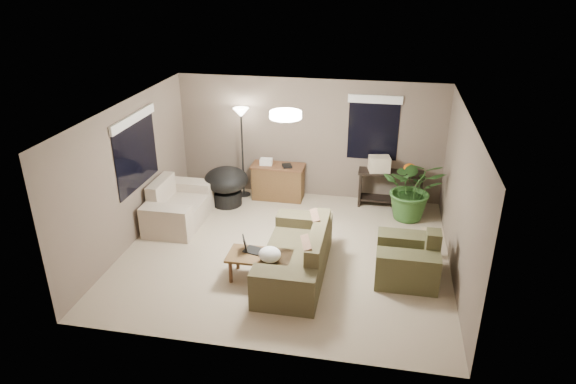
% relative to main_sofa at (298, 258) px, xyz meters
% --- Properties ---
extents(room_shell, '(5.50, 5.50, 5.50)m').
position_rel_main_sofa_xyz_m(room_shell, '(-0.32, 0.63, 0.96)').
color(room_shell, tan).
rests_on(room_shell, ground).
extents(main_sofa, '(0.95, 2.20, 0.85)m').
position_rel_main_sofa_xyz_m(main_sofa, '(0.00, 0.00, 0.00)').
color(main_sofa, '#47412B').
rests_on(main_sofa, ground).
extents(throw_pillows, '(0.35, 1.40, 0.47)m').
position_rel_main_sofa_xyz_m(throw_pillows, '(0.26, -0.00, 0.36)').
color(throw_pillows, '#8C7251').
rests_on(throw_pillows, main_sofa).
extents(loveseat, '(0.90, 1.60, 0.85)m').
position_rel_main_sofa_xyz_m(loveseat, '(-2.57, 1.36, 0.00)').
color(loveseat, beige).
rests_on(loveseat, ground).
extents(armchair, '(0.95, 1.00, 0.85)m').
position_rel_main_sofa_xyz_m(armchair, '(1.72, 0.24, 0.00)').
color(armchair, brown).
rests_on(armchair, ground).
extents(coffee_table, '(1.00, 0.55, 0.42)m').
position_rel_main_sofa_xyz_m(coffee_table, '(-0.56, -0.23, 0.06)').
color(coffee_table, brown).
rests_on(coffee_table, ground).
extents(laptop, '(0.42, 0.30, 0.24)m').
position_rel_main_sofa_xyz_m(laptop, '(-0.73, -0.13, 0.19)').
color(laptop, black).
rests_on(laptop, coffee_table).
extents(plastic_bag, '(0.42, 0.40, 0.24)m').
position_rel_main_sofa_xyz_m(plastic_bag, '(-0.36, -0.38, 0.25)').
color(plastic_bag, white).
rests_on(plastic_bag, coffee_table).
extents(desk, '(1.10, 0.50, 0.75)m').
position_rel_main_sofa_xyz_m(desk, '(-0.90, 2.79, 0.08)').
color(desk, brown).
rests_on(desk, ground).
extents(desk_papers, '(0.71, 0.30, 0.12)m').
position_rel_main_sofa_xyz_m(desk_papers, '(-1.06, 2.78, 0.51)').
color(desk_papers, silver).
rests_on(desk_papers, desk).
extents(console_table, '(1.30, 0.40, 0.75)m').
position_rel_main_sofa_xyz_m(console_table, '(1.41, 2.85, 0.14)').
color(console_table, black).
rests_on(console_table, ground).
extents(pumpkin, '(0.29, 0.29, 0.20)m').
position_rel_main_sofa_xyz_m(pumpkin, '(1.76, 2.85, 0.56)').
color(pumpkin, orange).
rests_on(pumpkin, console_table).
extents(cardboard_box, '(0.46, 0.38, 0.30)m').
position_rel_main_sofa_xyz_m(cardboard_box, '(1.16, 2.85, 0.61)').
color(cardboard_box, beige).
rests_on(cardboard_box, console_table).
extents(papasan_chair, '(1.10, 1.10, 0.80)m').
position_rel_main_sofa_xyz_m(papasan_chair, '(-1.88, 2.30, 0.17)').
color(papasan_chair, black).
rests_on(papasan_chair, ground).
extents(floor_lamp, '(0.32, 0.32, 1.91)m').
position_rel_main_sofa_xyz_m(floor_lamp, '(-1.67, 2.82, 1.30)').
color(floor_lamp, black).
rests_on(floor_lamp, ground).
extents(ceiling_fixture, '(0.50, 0.50, 0.10)m').
position_rel_main_sofa_xyz_m(ceiling_fixture, '(-0.32, 0.63, 2.15)').
color(ceiling_fixture, white).
rests_on(ceiling_fixture, room_shell).
extents(houseplant, '(1.15, 1.28, 1.00)m').
position_rel_main_sofa_xyz_m(houseplant, '(1.83, 2.36, 0.20)').
color(houseplant, '#2D5923').
rests_on(houseplant, ground).
extents(cat_scratching_post, '(0.32, 0.32, 0.50)m').
position_rel_main_sofa_xyz_m(cat_scratching_post, '(2.05, 0.92, -0.08)').
color(cat_scratching_post, tan).
rests_on(cat_scratching_post, ground).
extents(window_left, '(0.05, 1.56, 1.33)m').
position_rel_main_sofa_xyz_m(window_left, '(-3.04, 0.93, 1.49)').
color(window_left, black).
rests_on(window_left, room_shell).
extents(window_back, '(1.06, 0.05, 1.33)m').
position_rel_main_sofa_xyz_m(window_back, '(0.98, 3.11, 1.49)').
color(window_back, black).
rests_on(window_back, room_shell).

